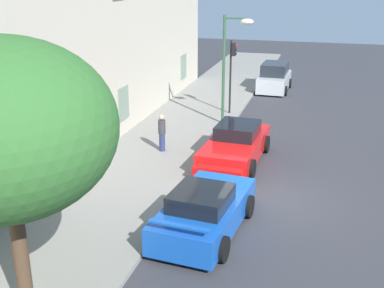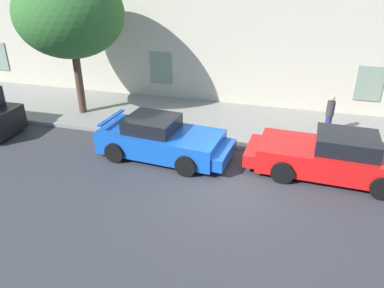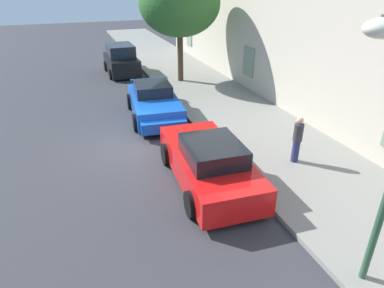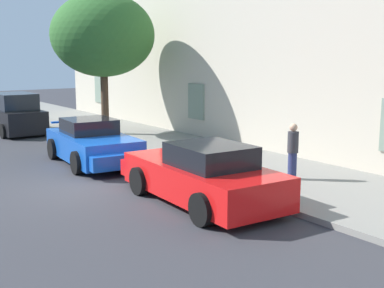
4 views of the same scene
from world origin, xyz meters
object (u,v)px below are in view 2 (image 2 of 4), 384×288
(sportscar_yellow_flank, at_px, (327,156))
(tree_near_kerb, at_px, (70,14))
(sportscar_red_lead, at_px, (165,140))
(pedestrian_admiring, at_px, (330,114))

(sportscar_yellow_flank, xyz_separation_m, tree_near_kerb, (-10.35, 2.56, 3.72))
(sportscar_red_lead, bearing_deg, tree_near_kerb, 150.32)
(sportscar_red_lead, bearing_deg, sportscar_yellow_flank, 2.52)
(sportscar_red_lead, distance_m, pedestrian_admiring, 6.56)
(tree_near_kerb, bearing_deg, sportscar_red_lead, -29.68)
(pedestrian_admiring, bearing_deg, tree_near_kerb, -177.16)
(sportscar_red_lead, height_order, pedestrian_admiring, pedestrian_admiring)
(sportscar_yellow_flank, bearing_deg, sportscar_red_lead, -177.48)
(sportscar_red_lead, distance_m, tree_near_kerb, 6.77)
(sportscar_red_lead, height_order, tree_near_kerb, tree_near_kerb)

